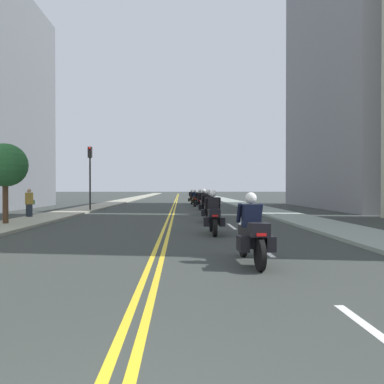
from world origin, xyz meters
The scene contains 17 objects.
ground_plane centered at (0.00, 48.00, 0.00)m, with size 264.00×264.00×0.00m, color #313734.
sidewalk_left centered at (-6.94, 48.00, 0.06)m, with size 2.52×144.00×0.12m, color #9D9D89.
sidewalk_right centered at (6.94, 48.00, 0.06)m, with size 2.52×144.00×0.12m, color gray.
centreline_yellow_inner centered at (-0.12, 48.00, 0.00)m, with size 0.12×132.00×0.01m, color yellow.
centreline_yellow_outer centered at (0.12, 48.00, 0.00)m, with size 0.12×132.00×0.01m, color yellow.
lane_dashes_white centered at (2.84, 29.00, 0.00)m, with size 0.14×56.40×0.01m.
building_right_1 centered at (15.38, 28.70, 11.07)m, with size 6.68×16.53×22.14m.
motorcycle_0 centered at (2.15, 6.03, 0.67)m, with size 0.78×2.26×1.60m.
motorcycle_1 centered at (1.78, 11.28, 0.65)m, with size 0.76×2.15×1.63m.
motorcycle_2 centered at (1.97, 16.15, 0.65)m, with size 0.76×2.25×1.64m.
motorcycle_3 centered at (2.09, 21.14, 0.67)m, with size 0.77×2.10×1.66m.
motorcycle_4 centered at (2.11, 26.45, 0.67)m, with size 0.76×2.17×1.62m.
motorcycle_5 centered at (1.90, 31.24, 0.66)m, with size 0.77×2.18×1.59m.
motorcycle_6 centered at (1.76, 36.06, 0.64)m, with size 0.76×2.13×1.56m.
traffic_light_near centered at (-6.08, 24.86, 3.29)m, with size 0.28×0.38×4.75m.
pedestrian_0 centered at (-7.79, 18.32, 0.87)m, with size 0.44×0.46×1.68m.
street_tree_0 centered at (-7.28, 14.53, 2.71)m, with size 1.94×1.94×3.71m.
Camera 1 is at (0.56, -1.89, 1.69)m, focal length 33.73 mm.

